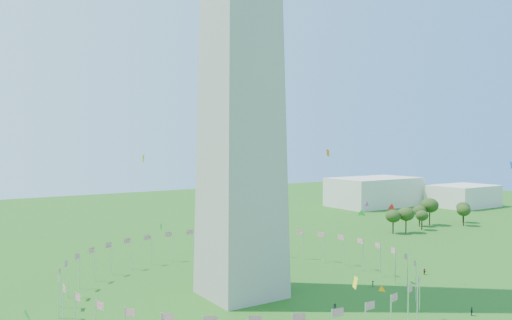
{
  "coord_description": "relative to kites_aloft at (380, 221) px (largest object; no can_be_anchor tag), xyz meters",
  "views": [
    {
      "loc": [
        -60.87,
        -49.18,
        35.91
      ],
      "look_at": [
        -5.62,
        35.0,
        32.39
      ],
      "focal_mm": 35.0,
      "sensor_mm": 36.0,
      "label": 1
    }
  ],
  "objects": [
    {
      "name": "flag_ring",
      "position": [
        -16.4,
        27.95,
        -15.34
      ],
      "size": [
        80.24,
        80.24,
        9.0
      ],
      "color": "silver",
      "rests_on": "ground"
    },
    {
      "name": "kites_aloft",
      "position": [
        0.0,
        0.0,
        0.0
      ],
      "size": [
        102.61,
        69.83,
        34.74
      ],
      "color": "red",
      "rests_on": "ground"
    },
    {
      "name": "gov_building_east_b",
      "position": [
        173.6,
        97.95,
        -13.84
      ],
      "size": [
        35.0,
        25.0,
        12.0
      ],
      "primitive_type": "cube",
      "color": "beige",
      "rests_on": "ground"
    },
    {
      "name": "gov_building_east_a",
      "position": [
        133.6,
        127.95,
        -11.84
      ],
      "size": [
        50.0,
        30.0,
        16.0
      ],
      "primitive_type": "cube",
      "color": "beige",
      "rests_on": "ground"
    },
    {
      "name": "tree_line_east",
      "position": [
        98.04,
        63.61,
        -14.94
      ],
      "size": [
        53.03,
        15.64,
        11.6
      ],
      "color": "#304D19",
      "rests_on": "ground"
    }
  ]
}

